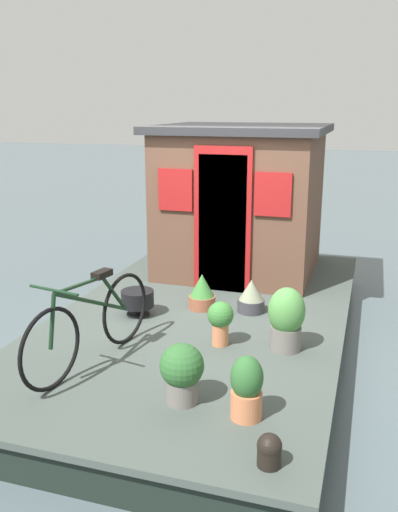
% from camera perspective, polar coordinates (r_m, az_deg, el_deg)
% --- Properties ---
extents(ground_plane, '(60.00, 60.00, 0.00)m').
position_cam_1_polar(ground_plane, '(6.43, 0.54, -8.90)').
color(ground_plane, '#4C5B60').
extents(houseboat_deck, '(5.68, 3.13, 0.38)m').
position_cam_1_polar(houseboat_deck, '(6.35, 0.55, -7.31)').
color(houseboat_deck, '#424C47').
rests_on(houseboat_deck, ground_plane).
extents(houseboat_cabin, '(2.14, 2.23, 2.01)m').
position_cam_1_polar(houseboat_cabin, '(7.63, 4.40, 5.94)').
color(houseboat_cabin, brown).
rests_on(houseboat_cabin, houseboat_deck).
extents(bicycle, '(1.72, 0.50, 0.84)m').
position_cam_1_polar(bicycle, '(5.01, -11.14, -6.85)').
color(bicycle, black).
rests_on(bicycle, houseboat_deck).
extents(potted_plant_geranium, '(0.31, 0.31, 0.38)m').
position_cam_1_polar(potted_plant_geranium, '(6.23, 5.43, -4.22)').
color(potted_plant_geranium, '#38383D').
rests_on(potted_plant_geranium, houseboat_deck).
extents(potted_plant_mint, '(0.35, 0.35, 0.62)m').
position_cam_1_polar(potted_plant_mint, '(5.28, 9.06, -6.40)').
color(potted_plant_mint, slate).
rests_on(potted_plant_mint, houseboat_deck).
extents(potted_plant_thyme, '(0.25, 0.25, 0.50)m').
position_cam_1_polar(potted_plant_thyme, '(4.18, 4.97, -13.47)').
color(potted_plant_thyme, '#C6754C').
rests_on(potted_plant_thyme, houseboat_deck).
extents(potted_plant_rosemary, '(0.35, 0.35, 0.49)m').
position_cam_1_polar(potted_plant_rosemary, '(4.36, -1.79, -11.87)').
color(potted_plant_rosemary, slate).
rests_on(potted_plant_rosemary, houseboat_deck).
extents(potted_plant_lavender, '(0.26, 0.26, 0.44)m').
position_cam_1_polar(potted_plant_lavender, '(5.34, 2.24, -6.62)').
color(potted_plant_lavender, '#C6754C').
rests_on(potted_plant_lavender, houseboat_deck).
extents(potted_plant_ivy, '(0.31, 0.31, 0.41)m').
position_cam_1_polar(potted_plant_ivy, '(6.30, 0.32, -3.78)').
color(potted_plant_ivy, '#935138').
rests_on(potted_plant_ivy, houseboat_deck).
extents(charcoal_grill, '(0.36, 0.36, 0.29)m').
position_cam_1_polar(charcoal_grill, '(6.14, -6.40, -4.50)').
color(charcoal_grill, black).
rests_on(charcoal_grill, houseboat_deck).
extents(mooring_bollard, '(0.17, 0.17, 0.23)m').
position_cam_1_polar(mooring_bollard, '(3.78, 7.32, -19.38)').
color(mooring_bollard, black).
rests_on(mooring_bollard, houseboat_deck).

